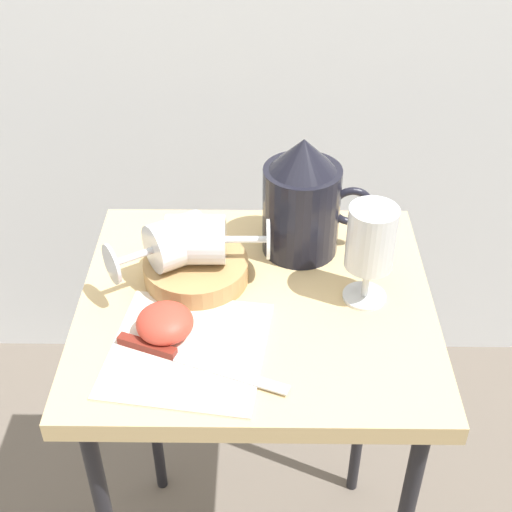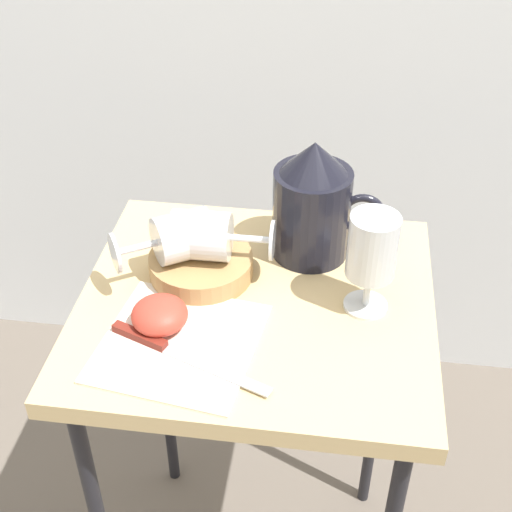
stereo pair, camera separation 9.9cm
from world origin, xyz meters
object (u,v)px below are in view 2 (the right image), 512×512
pitcher (312,210)px  wine_glass_tipped_near (180,237)px  knife (166,348)px  table (256,340)px  wine_glass_tipped_far (204,235)px  basket_tray (201,265)px  apple_half_left (160,315)px  wine_glass_upright (372,252)px

pitcher → wine_glass_tipped_near: size_ratio=1.23×
wine_glass_tipped_near → knife: size_ratio=0.68×
table → knife: size_ratio=3.17×
table → wine_glass_tipped_far: 0.18m
basket_tray → apple_half_left: 0.13m
knife → wine_glass_tipped_far: bearing=82.9°
basket_tray → wine_glass_upright: wine_glass_upright is taller
wine_glass_upright → apple_half_left: wine_glass_upright is taller
pitcher → wine_glass_tipped_near: pitcher is taller
pitcher → knife: bearing=-124.7°
pitcher → apple_half_left: (-0.19, -0.21, -0.05)m
wine_glass_tipped_far → knife: size_ratio=0.65×
table → wine_glass_upright: (0.16, 0.01, 0.18)m
wine_glass_upright → apple_half_left: (-0.28, -0.09, -0.07)m
apple_half_left → wine_glass_tipped_near: bearing=88.1°
table → wine_glass_tipped_near: size_ratio=4.63×
wine_glass_upright → knife: wine_glass_upright is taller
wine_glass_tipped_near → knife: bearing=-85.3°
basket_tray → wine_glass_tipped_far: (0.01, 0.00, 0.05)m
pitcher → wine_glass_upright: pitcher is taller
wine_glass_tipped_far → basket_tray: bearing=-165.7°
table → apple_half_left: 0.18m
pitcher → wine_glass_upright: size_ratio=1.25×
wine_glass_tipped_far → pitcher: bearing=27.3°
basket_tray → knife: 0.17m
table → wine_glass_tipped_far: wine_glass_tipped_far is taller
table → pitcher: bearing=61.5°
basket_tray → wine_glass_tipped_near: 0.06m
basket_tray → wine_glass_tipped_near: size_ratio=0.99×
table → wine_glass_tipped_near: wine_glass_tipped_near is taller
wine_glass_upright → wine_glass_tipped_far: bearing=169.9°
table → wine_glass_tipped_near: bearing=160.7°
wine_glass_tipped_far → wine_glass_upright: bearing=-10.1°
table → pitcher: pitcher is taller
knife → pitcher: bearing=55.3°
wine_glass_tipped_near → knife: wine_glass_tipped_near is taller
apple_half_left → knife: apple_half_left is taller
apple_half_left → table: bearing=33.0°
basket_tray → knife: size_ratio=0.68×
pitcher → wine_glass_tipped_far: (-0.15, -0.08, -0.01)m
table → apple_half_left: size_ratio=9.38×
wine_glass_tipped_far → knife: bearing=-97.1°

